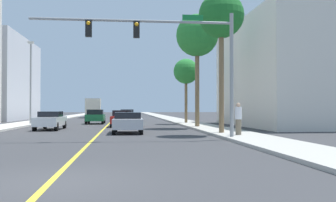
{
  "coord_description": "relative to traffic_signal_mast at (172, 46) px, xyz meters",
  "views": [
    {
      "loc": [
        1.66,
        -8.97,
        1.66
      ],
      "look_at": [
        4.63,
        17.81,
        2.13
      ],
      "focal_mm": 41.45,
      "sensor_mm": 36.0,
      "label": 1
    }
  ],
  "objects": [
    {
      "name": "car_green",
      "position": [
        -5.42,
        20.9,
        -4.11
      ],
      "size": [
        1.87,
        3.96,
        1.48
      ],
      "rotation": [
        0.0,
        0.0,
        -0.0
      ],
      "color": "#196638",
      "rests_on": "ground"
    },
    {
      "name": "lane_marking_center",
      "position": [
        -4.04,
        31.16,
        -4.88
      ],
      "size": [
        0.16,
        144.0,
        0.01
      ],
      "primitive_type": "cube",
      "color": "yellow",
      "rests_on": "ground"
    },
    {
      "name": "palm_mid",
      "position": [
        3.48,
        11.31,
        2.63
      ],
      "size": [
        3.45,
        3.45,
        9.17
      ],
      "color": "brown",
      "rests_on": "sidewalk_right"
    },
    {
      "name": "traffic_signal_mast",
      "position": [
        0.0,
        0.0,
        0.0
      ],
      "size": [
        10.43,
        0.36,
        6.48
      ],
      "color": "gray",
      "rests_on": "sidewalk_right"
    },
    {
      "name": "delivery_truck",
      "position": [
        -7.66,
        46.54,
        -3.2
      ],
      "size": [
        2.73,
        8.78,
        3.17
      ],
      "rotation": [
        0.0,
        0.0,
        0.04
      ],
      "color": "#194799",
      "rests_on": "ground"
    },
    {
      "name": "car_black",
      "position": [
        -2.18,
        27.52,
        -4.13
      ],
      "size": [
        1.89,
        3.88,
        1.46
      ],
      "rotation": [
        0.0,
        0.0,
        0.05
      ],
      "color": "black",
      "rests_on": "ground"
    },
    {
      "name": "palm_near",
      "position": [
        3.48,
        3.35,
        2.35
      ],
      "size": [
        2.8,
        2.8,
        8.59
      ],
      "color": "brown",
      "rests_on": "sidewalk_right"
    },
    {
      "name": "building_right_near",
      "position": [
        14.02,
        14.34,
        -0.07
      ],
      "size": [
        12.22,
        17.48,
        9.62
      ],
      "primitive_type": "cube",
      "color": "silver",
      "rests_on": "ground"
    },
    {
      "name": "palm_far",
      "position": [
        3.81,
        19.28,
        0.45
      ],
      "size": [
        2.56,
        2.56,
        6.53
      ],
      "color": "brown",
      "rests_on": "sidewalk_right"
    },
    {
      "name": "sidewalk_left",
      "position": [
        -12.29,
        31.16,
        -4.8
      ],
      "size": [
        2.85,
        168.0,
        0.15
      ],
      "primitive_type": "cube",
      "color": "beige",
      "rests_on": "ground"
    },
    {
      "name": "ground",
      "position": [
        -4.04,
        31.16,
        -4.88
      ],
      "size": [
        192.0,
        192.0,
        0.0
      ],
      "primitive_type": "plane",
      "color": "#38383A"
    },
    {
      "name": "car_white",
      "position": [
        -7.99,
        10.27,
        -4.15
      ],
      "size": [
        1.8,
        4.5,
        1.39
      ],
      "rotation": [
        0.0,
        0.0,
        -0.02
      ],
      "color": "white",
      "rests_on": "ground"
    },
    {
      "name": "pedestrian",
      "position": [
        3.92,
        1.27,
        -3.83
      ],
      "size": [
        0.38,
        0.38,
        1.79
      ],
      "rotation": [
        0.0,
        0.0,
        2.0
      ],
      "color": "#726651",
      "rests_on": "sidewalk_right"
    },
    {
      "name": "car_silver",
      "position": [
        -2.21,
        5.7,
        -4.15
      ],
      "size": [
        1.95,
        4.17,
        1.36
      ],
      "rotation": [
        0.0,
        0.0,
        -0.01
      ],
      "color": "#BCBCC1",
      "rests_on": "ground"
    },
    {
      "name": "sidewalk_right",
      "position": [
        4.2,
        31.16,
        -4.8
      ],
      "size": [
        2.85,
        168.0,
        0.15
      ],
      "primitive_type": "cube",
      "color": "#B2ADA3",
      "rests_on": "ground"
    },
    {
      "name": "street_lamp",
      "position": [
        -11.37,
        18.41,
        -0.37
      ],
      "size": [
        0.56,
        0.28,
        7.88
      ],
      "color": "gray",
      "rests_on": "sidewalk_left"
    },
    {
      "name": "car_red",
      "position": [
        -2.61,
        14.49,
        -4.14
      ],
      "size": [
        2.05,
        4.22,
        1.44
      ],
      "rotation": [
        0.0,
        0.0,
        -0.04
      ],
      "color": "red",
      "rests_on": "ground"
    }
  ]
}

